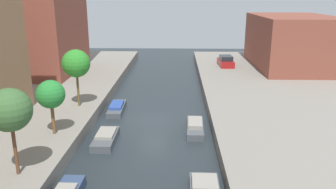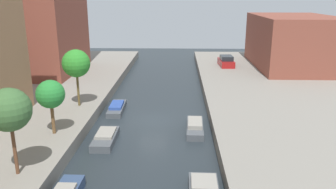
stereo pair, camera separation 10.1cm
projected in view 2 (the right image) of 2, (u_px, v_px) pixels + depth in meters
name	position (u px, v px, depth m)	size (l,w,h in m)	color
ground_plane	(153.00, 121.00, 30.20)	(84.00, 84.00, 0.00)	#232B30
quay_right	(324.00, 117.00, 29.58)	(20.00, 64.00, 1.00)	gray
low_block_right	(293.00, 42.00, 47.02)	(10.00, 15.95, 7.02)	brown
street_tree_1	(9.00, 110.00, 18.28)	(2.39, 2.39, 5.03)	brown
street_tree_2	(50.00, 95.00, 24.14)	(2.04, 2.04, 4.01)	brown
street_tree_3	(76.00, 64.00, 30.08)	(2.48, 2.48, 5.16)	brown
parked_car	(226.00, 62.00, 48.17)	(2.04, 4.17, 1.51)	maroon
moored_boat_left_2	(105.00, 138.00, 25.77)	(1.52, 3.94, 0.77)	#4C5156
moored_boat_left_3	(117.00, 108.00, 32.63)	(1.43, 4.44, 0.76)	#4C5156
moored_boat_right_1	(204.00, 188.00, 19.08)	(1.73, 3.06, 0.84)	#4C5156
moored_boat_right_2	(195.00, 127.00, 27.84)	(1.48, 4.35, 0.88)	#4C5156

